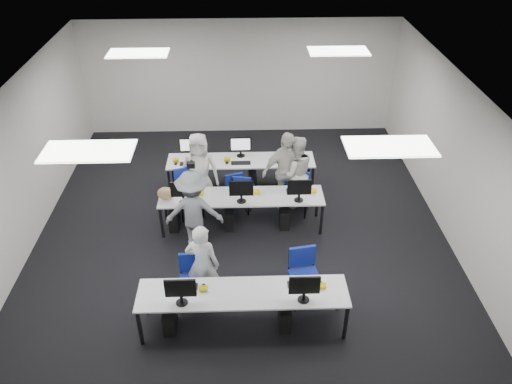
{
  "coord_description": "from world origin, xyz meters",
  "views": [
    {
      "loc": [
        0.02,
        -7.82,
        6.18
      ],
      "look_at": [
        0.28,
        -0.07,
        1.0
      ],
      "focal_mm": 35.0,
      "sensor_mm": 36.0,
      "label": 1
    }
  ],
  "objects_px": {
    "chair_7": "(294,189)",
    "chair_0": "(194,290)",
    "desk_front": "(243,295)",
    "chair_1": "(304,285)",
    "student_1": "(296,172)",
    "chair_5": "(186,191)",
    "student_3": "(285,171)",
    "student_0": "(203,264)",
    "chair_6": "(243,195)",
    "chair_4": "(298,200)",
    "photographer": "(194,211)",
    "desk_mid": "(241,198)",
    "chair_2": "(189,201)",
    "student_2": "(200,170)",
    "chair_3": "(237,201)"
  },
  "relations": [
    {
      "from": "chair_7",
      "to": "chair_0",
      "type": "bearing_deg",
      "value": -124.54
    },
    {
      "from": "chair_7",
      "to": "desk_front",
      "type": "bearing_deg",
      "value": -109.21
    },
    {
      "from": "chair_1",
      "to": "student_1",
      "type": "height_order",
      "value": "student_1"
    },
    {
      "from": "chair_5",
      "to": "student_3",
      "type": "distance_m",
      "value": 2.19
    },
    {
      "from": "chair_1",
      "to": "student_0",
      "type": "distance_m",
      "value": 1.72
    },
    {
      "from": "chair_6",
      "to": "student_3",
      "type": "distance_m",
      "value": 1.06
    },
    {
      "from": "chair_0",
      "to": "chair_4",
      "type": "xyz_separation_m",
      "value": [
        1.98,
        2.55,
        -0.01
      ]
    },
    {
      "from": "chair_7",
      "to": "photographer",
      "type": "xyz_separation_m",
      "value": [
        -2.01,
        -1.47,
        0.53
      ]
    },
    {
      "from": "desk_front",
      "to": "chair_6",
      "type": "relative_size",
      "value": 3.9
    },
    {
      "from": "chair_1",
      "to": "student_0",
      "type": "relative_size",
      "value": 0.63
    },
    {
      "from": "student_1",
      "to": "photographer",
      "type": "xyz_separation_m",
      "value": [
        -2.0,
        -1.33,
        0.02
      ]
    },
    {
      "from": "desk_mid",
      "to": "student_3",
      "type": "relative_size",
      "value": 1.84
    },
    {
      "from": "chair_0",
      "to": "desk_front",
      "type": "bearing_deg",
      "value": -36.39
    },
    {
      "from": "chair_5",
      "to": "chair_7",
      "type": "height_order",
      "value": "chair_7"
    },
    {
      "from": "student_0",
      "to": "chair_6",
      "type": "bearing_deg",
      "value": -92.12
    },
    {
      "from": "chair_0",
      "to": "chair_5",
      "type": "height_order",
      "value": "chair_0"
    },
    {
      "from": "chair_2",
      "to": "chair_7",
      "type": "height_order",
      "value": "chair_2"
    },
    {
      "from": "desk_front",
      "to": "student_2",
      "type": "xyz_separation_m",
      "value": [
        -0.86,
        3.45,
        0.14
      ]
    },
    {
      "from": "desk_mid",
      "to": "student_1",
      "type": "xyz_separation_m",
      "value": [
        1.13,
        0.73,
        0.12
      ]
    },
    {
      "from": "desk_mid",
      "to": "chair_4",
      "type": "bearing_deg",
      "value": 22.49
    },
    {
      "from": "student_1",
      "to": "chair_4",
      "type": "bearing_deg",
      "value": 89.23
    },
    {
      "from": "chair_0",
      "to": "chair_2",
      "type": "height_order",
      "value": "chair_2"
    },
    {
      "from": "desk_mid",
      "to": "chair_7",
      "type": "xyz_separation_m",
      "value": [
        1.13,
        0.87,
        -0.38
      ]
    },
    {
      "from": "photographer",
      "to": "student_1",
      "type": "bearing_deg",
      "value": -146.55
    },
    {
      "from": "desk_mid",
      "to": "student_2",
      "type": "distance_m",
      "value": 1.21
    },
    {
      "from": "chair_2",
      "to": "chair_5",
      "type": "xyz_separation_m",
      "value": [
        -0.1,
        0.44,
        -0.04
      ]
    },
    {
      "from": "student_0",
      "to": "student_1",
      "type": "distance_m",
      "value": 3.24
    },
    {
      "from": "desk_front",
      "to": "chair_3",
      "type": "distance_m",
      "value": 3.15
    },
    {
      "from": "chair_5",
      "to": "student_1",
      "type": "relative_size",
      "value": 0.54
    },
    {
      "from": "student_2",
      "to": "student_3",
      "type": "relative_size",
      "value": 0.94
    },
    {
      "from": "chair_5",
      "to": "student_0",
      "type": "bearing_deg",
      "value": -89.16
    },
    {
      "from": "chair_4",
      "to": "chair_6",
      "type": "bearing_deg",
      "value": -177.12
    },
    {
      "from": "chair_7",
      "to": "student_1",
      "type": "relative_size",
      "value": 0.58
    },
    {
      "from": "desk_front",
      "to": "photographer",
      "type": "distance_m",
      "value": 2.19
    },
    {
      "from": "chair_7",
      "to": "student_0",
      "type": "relative_size",
      "value": 0.61
    },
    {
      "from": "chair_1",
      "to": "chair_4",
      "type": "xyz_separation_m",
      "value": [
        0.16,
        2.52,
        -0.03
      ]
    },
    {
      "from": "student_0",
      "to": "photographer",
      "type": "relative_size",
      "value": 0.93
    },
    {
      "from": "chair_3",
      "to": "chair_4",
      "type": "bearing_deg",
      "value": -19.13
    },
    {
      "from": "chair_4",
      "to": "student_0",
      "type": "distance_m",
      "value": 3.1
    },
    {
      "from": "chair_1",
      "to": "student_0",
      "type": "height_order",
      "value": "student_0"
    },
    {
      "from": "desk_mid",
      "to": "chair_6",
      "type": "bearing_deg",
      "value": 86.66
    },
    {
      "from": "chair_0",
      "to": "chair_1",
      "type": "height_order",
      "value": "chair_1"
    },
    {
      "from": "student_2",
      "to": "photographer",
      "type": "distance_m",
      "value": 1.45
    },
    {
      "from": "chair_1",
      "to": "student_0",
      "type": "bearing_deg",
      "value": 168.3
    },
    {
      "from": "chair_1",
      "to": "student_1",
      "type": "bearing_deg",
      "value": 77.84
    },
    {
      "from": "chair_0",
      "to": "student_2",
      "type": "relative_size",
      "value": 0.55
    },
    {
      "from": "chair_4",
      "to": "chair_1",
      "type": "bearing_deg",
      "value": -78.73
    },
    {
      "from": "chair_1",
      "to": "chair_4",
      "type": "distance_m",
      "value": 2.53
    },
    {
      "from": "chair_1",
      "to": "chair_3",
      "type": "relative_size",
      "value": 1.17
    },
    {
      "from": "chair_2",
      "to": "desk_mid",
      "type": "bearing_deg",
      "value": -43.83
    }
  ]
}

